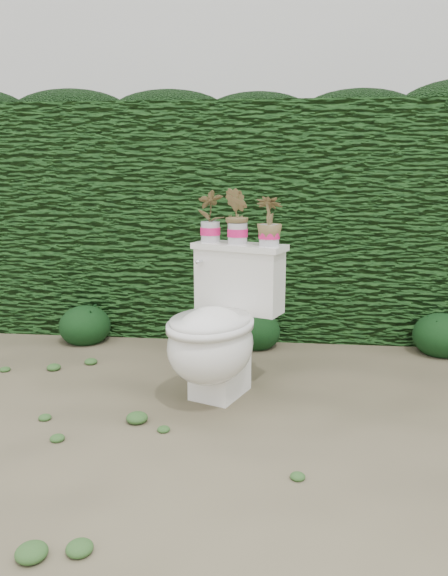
# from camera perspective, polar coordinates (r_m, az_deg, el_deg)

# --- Properties ---
(ground) EXTENTS (60.00, 60.00, 0.00)m
(ground) POSITION_cam_1_polar(r_m,az_deg,el_deg) (2.87, 0.88, -12.04)
(ground) COLOR #82785A
(ground) RESTS_ON ground
(hedge) EXTENTS (8.00, 1.00, 1.60)m
(hedge) POSITION_cam_1_polar(r_m,az_deg,el_deg) (4.23, 2.92, 7.02)
(hedge) COLOR #26591D
(hedge) RESTS_ON ground
(house_wall) EXTENTS (8.00, 3.50, 4.00)m
(house_wall) POSITION_cam_1_polar(r_m,az_deg,el_deg) (8.65, 8.93, 17.43)
(house_wall) COLOR silver
(house_wall) RESTS_ON ground
(toilet) EXTENTS (0.67, 0.80, 0.78)m
(toilet) POSITION_cam_1_polar(r_m,az_deg,el_deg) (2.89, -0.58, -4.34)
(toilet) COLOR white
(toilet) RESTS_ON ground
(potted_plant_left) EXTENTS (0.17, 0.15, 0.27)m
(potted_plant_left) POSITION_cam_1_polar(r_m,az_deg,el_deg) (3.08, -1.40, 7.20)
(potted_plant_left) COLOR #277D29
(potted_plant_left) RESTS_ON toilet
(potted_plant_center) EXTENTS (0.18, 0.19, 0.28)m
(potted_plant_center) POSITION_cam_1_polar(r_m,az_deg,el_deg) (3.00, 1.40, 7.19)
(potted_plant_center) COLOR #277D29
(potted_plant_center) RESTS_ON toilet
(potted_plant_right) EXTENTS (0.16, 0.16, 0.24)m
(potted_plant_right) POSITION_cam_1_polar(r_m,az_deg,el_deg) (2.92, 4.64, 6.65)
(potted_plant_right) COLOR #277D29
(potted_plant_right) RESTS_ON toilet
(liriope_clump_1) EXTENTS (0.35, 0.35, 0.28)m
(liriope_clump_1) POSITION_cam_1_polar(r_m,az_deg,el_deg) (3.97, -13.97, -3.35)
(liriope_clump_1) COLOR #143B14
(liriope_clump_1) RESTS_ON ground
(liriope_clump_2) EXTENTS (0.33, 0.33, 0.27)m
(liriope_clump_2) POSITION_cam_1_polar(r_m,az_deg,el_deg) (3.76, 3.23, -3.98)
(liriope_clump_2) COLOR #143B14
(liriope_clump_2) RESTS_ON ground
(liriope_clump_3) EXTENTS (0.36, 0.36, 0.29)m
(liriope_clump_3) POSITION_cam_1_polar(r_m,az_deg,el_deg) (3.87, 21.28, -4.12)
(liriope_clump_3) COLOR #143B14
(liriope_clump_3) RESTS_ON ground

